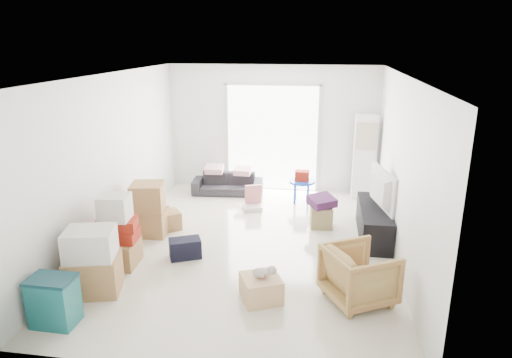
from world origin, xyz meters
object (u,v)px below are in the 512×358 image
Objects in this scene: ac_tower at (364,157)px; armchair at (360,272)px; kids_table at (302,180)px; tv_console at (374,222)px; storage_bins at (54,301)px; ottoman at (321,217)px; television at (375,203)px; wood_crate at (261,288)px; sofa at (228,180)px.

ac_tower reaches higher than armchair.
ac_tower reaches higher than kids_table.
kids_table is (-1.29, 1.55, 0.21)m from tv_console.
storage_bins reaches higher than ottoman.
ottoman is 1.34m from kids_table.
ac_tower is 1.10× the size of tv_console.
television is at bearing 38.42° from storage_bins.
ac_tower is 3.69× the size of wood_crate.
kids_table is at bearing 129.91° from tv_console.
armchair is 1.20× the size of kids_table.
kids_table is at bearing 27.39° from television.
wood_crate is at bearing -105.97° from ottoman.
tv_console reaches higher than ottoman.
wood_crate is at bearing -125.88° from tv_console.
television is at bearing -19.25° from ottoman.
ac_tower is at bearing -1.27° from sofa.
ac_tower is at bearing 20.23° from kids_table.
tv_console is 2.09m from armchair.
wood_crate is at bearing 131.60° from television.
armchair reaches higher than ottoman.
ottoman is at bearing 74.03° from wood_crate.
storage_bins is at bearing -119.31° from kids_table.
storage_bins is (-3.85, -5.10, -0.57)m from ac_tower.
tv_console is (0.05, -2.01, -0.61)m from ac_tower.
armchair is at bearing 16.44° from storage_bins.
ottoman is at bearing 160.75° from tv_console.
armchair is (-0.37, -2.05, 0.13)m from tv_console.
ac_tower is 2.21× the size of armchair.
kids_table is at bearing -14.89° from armchair.
tv_console is 1.06× the size of sofa.
storage_bins is at bearing -159.05° from wood_crate.
tv_console is 3.36× the size of wood_crate.
television reaches higher than tv_console.
sofa is 1.64m from kids_table.
television is at bearing 0.00° from tv_console.
armchair is 2.42m from ottoman.
sofa is 3.16× the size of wood_crate.
sofa is at bearing 142.48° from ottoman.
armchair reaches higher than wood_crate.
armchair is at bearing -100.34° from tv_console.
ottoman is 2.62m from wood_crate.
ottoman is at bearing 48.38° from storage_bins.
storage_bins is 0.91× the size of kids_table.
wood_crate is at bearing -76.60° from sofa.
armchair is 2.11× the size of ottoman.
tv_console is 2.65× the size of storage_bins.
ac_tower is at bearing 52.95° from storage_bins.
ac_tower reaches higher than storage_bins.
wood_crate is (-1.60, -2.21, -0.44)m from television.
storage_bins reaches higher than tv_console.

